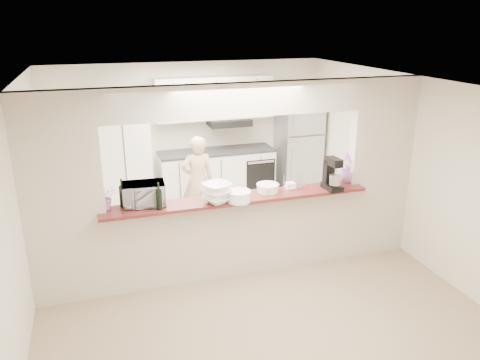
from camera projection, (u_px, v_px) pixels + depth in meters
name	position (u px, v px, depth m)	size (l,w,h in m)	color
floor	(237.00, 272.00, 6.25)	(6.00, 6.00, 0.00)	#9C8769
tile_overlay	(209.00, 225.00, 7.64)	(5.00, 2.90, 0.01)	silver
partition	(237.00, 166.00, 5.76)	(5.00, 0.15, 2.50)	beige
bar_counter	(237.00, 233.00, 6.05)	(3.40, 0.38, 1.09)	beige
kitchen_cabinets	(182.00, 151.00, 8.33)	(3.15, 0.62, 2.25)	silver
refrigerator	(298.00, 149.00, 8.95)	(0.75, 0.70, 1.70)	#B3B3B8
flower_left	(105.00, 197.00, 5.43)	(0.28, 0.24, 0.31)	pink
wine_bottle_a	(122.00, 196.00, 5.51)	(0.07, 0.07, 0.35)	black
wine_bottle_b	(159.00, 199.00, 5.43)	(0.07, 0.07, 0.33)	black
toaster_oven	(144.00, 194.00, 5.56)	(0.49, 0.33, 0.27)	#BABBBF
serving_bowls	(217.00, 193.00, 5.64)	(0.33, 0.33, 0.24)	white
plate_stack_a	(239.00, 196.00, 5.69)	(0.30, 0.30, 0.14)	white
plate_stack_b	(268.00, 188.00, 6.02)	(0.29, 0.29, 0.10)	white
red_bowl	(226.00, 195.00, 5.83)	(0.14, 0.14, 0.06)	maroon
tan_bowl	(268.00, 190.00, 5.97)	(0.16, 0.16, 0.07)	tan
utensil_caddy	(294.00, 181.00, 6.13)	(0.27, 0.17, 0.24)	silver
stand_mixer	(332.00, 175.00, 6.07)	(0.20, 0.30, 0.43)	black
flower_right	(349.00, 167.00, 6.33)	(0.23, 0.23, 0.42)	#C66ABE
person	(198.00, 181.00, 7.53)	(0.53, 0.35, 1.46)	tan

